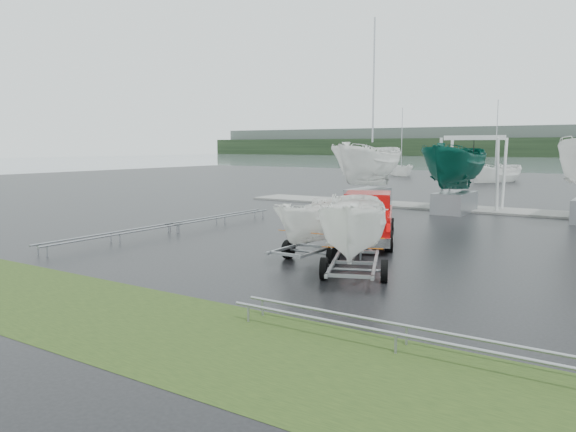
{
  "coord_description": "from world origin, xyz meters",
  "views": [
    {
      "loc": [
        7.57,
        -18.57,
        3.57
      ],
      "look_at": [
        -2.79,
        -2.82,
        1.2
      ],
      "focal_mm": 35.0,
      "sensor_mm": 36.0,
      "label": 1
    }
  ],
  "objects": [
    {
      "name": "ground_plane",
      "position": [
        0.0,
        0.0,
        0.0
      ],
      "size": [
        120.0,
        120.0,
        0.0
      ],
      "primitive_type": "plane",
      "color": "black",
      "rests_on": "ground"
    },
    {
      "name": "grass_verge",
      "position": [
        0.0,
        -11.0,
        0.0
      ],
      "size": [
        40.0,
        40.0,
        0.0
      ],
      "primitive_type": "plane",
      "color": "#203113",
      "rests_on": "ground"
    },
    {
      "name": "dock",
      "position": [
        0.0,
        13.0,
        0.05
      ],
      "size": [
        30.0,
        3.0,
        0.12
      ],
      "primitive_type": "cube",
      "color": "gray",
      "rests_on": "ground"
    },
    {
      "name": "pickup_truck",
      "position": [
        -1.4,
        0.45,
        0.93
      ],
      "size": [
        3.72,
        5.66,
        1.78
      ],
      "rotation": [
        0.0,
        0.0,
        0.39
      ],
      "color": "#9E0908",
      "rests_on": "ground"
    },
    {
      "name": "trailer_hitched",
      "position": [
        0.95,
        -5.25,
        2.79
      ],
      "size": [
        2.46,
        3.78,
        5.15
      ],
      "rotation": [
        0.0,
        0.0,
        0.39
      ],
      "color": "gray",
      "rests_on": "ground"
    },
    {
      "name": "trailer_parked",
      "position": [
        -1.25,
        -3.71,
        2.32
      ],
      "size": [
        1.79,
        3.63,
        4.25
      ],
      "rotation": [
        0.0,
        0.0,
        0.02
      ],
      "color": "gray",
      "rests_on": "ground"
    },
    {
      "name": "boat_hoist",
      "position": [
        -0.95,
        13.0,
        2.67
      ],
      "size": [
        3.3,
        2.18,
        4.12
      ],
      "color": "silver",
      "rests_on": "ground"
    },
    {
      "name": "keelboat_0",
      "position": [
        -6.34,
        11.0,
        4.12
      ],
      "size": [
        2.59,
        3.2,
        10.76
      ],
      "color": "gray",
      "rests_on": "ground"
    },
    {
      "name": "keelboat_1",
      "position": [
        -1.36,
        11.2,
        4.02
      ],
      "size": [
        2.53,
        3.2,
        7.82
      ],
      "color": "gray",
      "rests_on": "ground"
    },
    {
      "name": "mast_rack_0",
      "position": [
        -9.0,
        1.0,
        0.35
      ],
      "size": [
        0.56,
        6.5,
        0.06
      ],
      "rotation": [
        0.0,
        0.0,
        1.57
      ],
      "color": "gray",
      "rests_on": "ground"
    },
    {
      "name": "mast_rack_1",
      "position": [
        -9.0,
        -5.0,
        0.35
      ],
      "size": [
        0.56,
        6.5,
        0.06
      ],
      "rotation": [
        0.0,
        0.0,
        1.57
      ],
      "color": "gray",
      "rests_on": "ground"
    },
    {
      "name": "mast_rack_2",
      "position": [
        4.0,
        -9.5,
        0.35
      ],
      "size": [
        7.0,
        0.56,
        0.06
      ],
      "color": "gray",
      "rests_on": "ground"
    },
    {
      "name": "moored_boat_0",
      "position": [
        -18.02,
        44.92,
        0.01
      ],
      "size": [
        3.03,
        3.04,
        10.83
      ],
      "rotation": [
        0.0,
        0.0,
        0.68
      ],
      "color": "white",
      "rests_on": "ground"
    },
    {
      "name": "moored_boat_1",
      "position": [
        -5.8,
        38.94,
        0.0
      ],
      "size": [
        3.8,
        3.85,
        11.9
      ],
      "rotation": [
        0.0,
        0.0,
        5.92
      ],
      "color": "white",
      "rests_on": "ground"
    }
  ]
}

